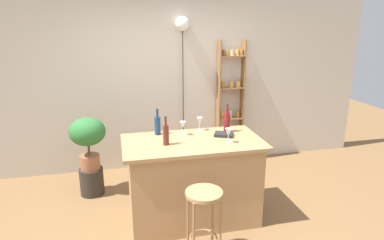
% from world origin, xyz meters
% --- Properties ---
extents(ground, '(12.00, 12.00, 0.00)m').
position_xyz_m(ground, '(0.00, 0.00, 0.00)').
color(ground, brown).
extents(back_wall, '(6.40, 0.10, 2.80)m').
position_xyz_m(back_wall, '(0.00, 1.95, 1.40)').
color(back_wall, beige).
rests_on(back_wall, ground).
extents(kitchen_counter, '(1.54, 0.82, 0.96)m').
position_xyz_m(kitchen_counter, '(0.00, 0.30, 0.48)').
color(kitchen_counter, tan).
rests_on(kitchen_counter, ground).
extents(bar_stool, '(0.35, 0.35, 0.72)m').
position_xyz_m(bar_stool, '(-0.06, -0.42, 0.54)').
color(bar_stool, '#997047').
rests_on(bar_stool, ground).
extents(spice_shelf, '(0.41, 0.16, 1.96)m').
position_xyz_m(spice_shelf, '(0.96, 1.80, 1.00)').
color(spice_shelf, olive).
rests_on(spice_shelf, ground).
extents(plant_stool, '(0.31, 0.31, 0.36)m').
position_xyz_m(plant_stool, '(-1.18, 1.16, 0.18)').
color(plant_stool, '#2D2823').
rests_on(plant_stool, ground).
extents(potted_plant, '(0.46, 0.41, 0.69)m').
position_xyz_m(potted_plant, '(-1.18, 1.16, 0.81)').
color(potted_plant, '#935B3D').
rests_on(potted_plant, plant_stool).
extents(bottle_sauce_amber, '(0.07, 0.07, 0.30)m').
position_xyz_m(bottle_sauce_amber, '(-0.35, 0.60, 1.07)').
color(bottle_sauce_amber, navy).
rests_on(bottle_sauce_amber, kitchen_counter).
extents(bottle_vinegar, '(0.08, 0.08, 0.34)m').
position_xyz_m(bottle_vinegar, '(0.46, 0.51, 1.09)').
color(bottle_vinegar, maroon).
rests_on(bottle_vinegar, kitchen_counter).
extents(bottle_spirits_clear, '(0.06, 0.06, 0.31)m').
position_xyz_m(bottle_spirits_clear, '(-0.30, 0.24, 1.08)').
color(bottle_spirits_clear, '#5B2319').
rests_on(bottle_spirits_clear, kitchen_counter).
extents(wine_glass_left, '(0.07, 0.07, 0.16)m').
position_xyz_m(wine_glass_left, '(0.36, 0.15, 1.08)').
color(wine_glass_left, silver).
rests_on(wine_glass_left, kitchen_counter).
extents(wine_glass_center, '(0.07, 0.07, 0.16)m').
position_xyz_m(wine_glass_center, '(-0.07, 0.50, 1.08)').
color(wine_glass_center, silver).
rests_on(wine_glass_center, kitchen_counter).
extents(wine_glass_right, '(0.07, 0.07, 0.16)m').
position_xyz_m(wine_glass_right, '(0.16, 0.63, 1.08)').
color(wine_glass_right, silver).
rests_on(wine_glass_right, kitchen_counter).
extents(cookbook, '(0.25, 0.22, 0.03)m').
position_xyz_m(cookbook, '(0.38, 0.38, 0.98)').
color(cookbook, black).
rests_on(cookbook, kitchen_counter).
extents(pendant_globe_light, '(0.21, 0.21, 2.29)m').
position_xyz_m(pendant_globe_light, '(0.21, 1.84, 2.15)').
color(pendant_globe_light, black).
rests_on(pendant_globe_light, ground).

